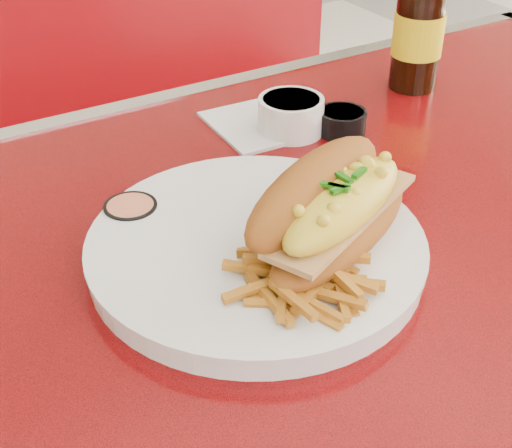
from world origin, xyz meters
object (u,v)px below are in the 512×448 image
dinner_plate (256,248)px  booth_bench_far (131,227)px  diner_table (382,339)px  beer_bottle (420,16)px  mac_hoagie (332,208)px  fork (322,217)px  sauce_cup_left (131,215)px  gravy_ramekin (291,114)px  sauce_cup_right (342,121)px

dinner_plate → booth_bench_far: bearing=78.8°
diner_table → beer_bottle: beer_bottle is taller
mac_hoagie → fork: (0.02, 0.04, -0.04)m
dinner_plate → sauce_cup_left: (-0.08, 0.11, 0.00)m
diner_table → beer_bottle: (0.24, 0.25, 0.26)m
mac_hoagie → gravy_ramekin: bearing=40.5°
diner_table → gravy_ramekin: bearing=85.7°
booth_bench_far → fork: (-0.08, -0.79, 0.50)m
diner_table → mac_hoagie: 0.24m
fork → sauce_cup_left: (-0.15, 0.11, -0.01)m
fork → gravy_ramekin: size_ratio=1.30×
dinner_plate → gravy_ramekin: bearing=49.6°
gravy_ramekin → diner_table: bearing=-94.3°
booth_bench_far → sauce_cup_left: bearing=-109.0°
diner_table → sauce_cup_right: (0.07, 0.19, 0.18)m
sauce_cup_right → dinner_plate: bearing=-143.3°
diner_table → sauce_cup_right: sauce_cup_right is taller
mac_hoagie → gravy_ramekin: size_ratio=2.27×
sauce_cup_left → sauce_cup_right: bearing=10.9°
dinner_plate → mac_hoagie: 0.08m
mac_hoagie → beer_bottle: (0.34, 0.27, 0.04)m
mac_hoagie → fork: size_ratio=1.74×
fork → sauce_cup_right: bearing=-46.9°
diner_table → sauce_cup_left: bearing=150.9°
booth_bench_far → mac_hoagie: (-0.10, -0.83, 0.54)m
dinner_plate → diner_table: bearing=-7.5°
dinner_plate → beer_bottle: 0.47m
dinner_plate → beer_bottle: beer_bottle is taller
sauce_cup_right → beer_bottle: size_ratio=0.29×
booth_bench_far → sauce_cup_left: (-0.23, -0.68, 0.50)m
sauce_cup_left → diner_table: bearing=-29.1°
fork → booth_bench_far: bearing=-10.7°
booth_bench_far → mac_hoagie: 1.00m
dinner_plate → gravy_ramekin: 0.27m
mac_hoagie → beer_bottle: bearing=14.8°
diner_table → sauce_cup_left: (-0.23, 0.13, 0.18)m
diner_table → sauce_cup_right: size_ratio=15.94×
mac_hoagie → beer_bottle: beer_bottle is taller
booth_bench_far → beer_bottle: beer_bottle is taller
diner_table → sauce_cup_left: sauce_cup_left is taller
booth_bench_far → dinner_plate: booth_bench_far is taller
booth_bench_far → sauce_cup_right: (0.07, -0.62, 0.50)m
fork → mac_hoagie: bearing=149.5°
diner_table → gravy_ramekin: 0.29m
gravy_ramekin → booth_bench_far: bearing=91.7°
dinner_plate → mac_hoagie: size_ratio=1.74×
sauce_cup_right → sauce_cup_left: bearing=-169.1°
diner_table → fork: bearing=165.1°
fork → beer_bottle: size_ratio=0.49×
gravy_ramekin → mac_hoagie: bearing=-115.9°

